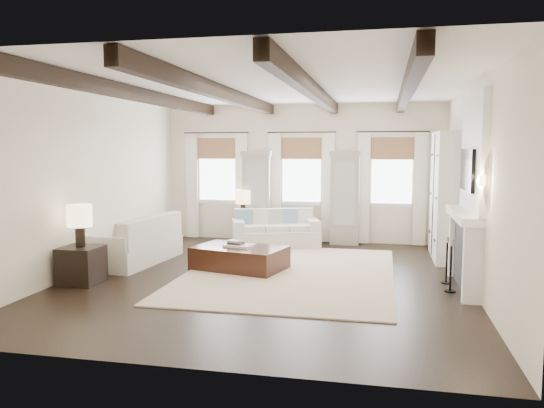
% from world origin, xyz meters
% --- Properties ---
extents(ground, '(7.50, 7.50, 0.00)m').
position_xyz_m(ground, '(0.00, 0.00, 0.00)').
color(ground, black).
rests_on(ground, ground).
extents(room_shell, '(6.54, 7.54, 3.22)m').
position_xyz_m(room_shell, '(0.75, 0.90, 1.89)').
color(room_shell, white).
rests_on(room_shell, ground).
extents(area_rug, '(3.55, 4.77, 0.02)m').
position_xyz_m(area_rug, '(0.30, 0.43, 0.01)').
color(area_rug, beige).
rests_on(area_rug, ground).
extents(sofa_back, '(2.08, 1.43, 0.82)m').
position_xyz_m(sofa_back, '(-0.48, 2.98, 0.33)').
color(sofa_back, silver).
rests_on(sofa_back, ground).
extents(sofa_left, '(1.13, 2.15, 0.89)m').
position_xyz_m(sofa_left, '(-2.68, 0.71, 0.37)').
color(sofa_left, silver).
rests_on(sofa_left, ground).
extents(ottoman, '(1.77, 1.34, 0.41)m').
position_xyz_m(ottoman, '(-0.64, 0.55, 0.21)').
color(ottoman, black).
rests_on(ottoman, ground).
extents(tray, '(0.58, 0.49, 0.04)m').
position_xyz_m(tray, '(-0.65, 0.59, 0.43)').
color(tray, white).
rests_on(tray, ottoman).
extents(book_lower, '(0.30, 0.26, 0.04)m').
position_xyz_m(book_lower, '(-0.72, 0.57, 0.47)').
color(book_lower, '#262628').
rests_on(book_lower, tray).
extents(book_upper, '(0.25, 0.22, 0.03)m').
position_xyz_m(book_upper, '(-0.75, 0.59, 0.51)').
color(book_upper, beige).
rests_on(book_upper, book_lower).
extents(side_table_front, '(0.60, 0.60, 0.60)m').
position_xyz_m(side_table_front, '(-2.87, -0.95, 0.30)').
color(side_table_front, black).
rests_on(side_table_front, ground).
extents(lamp_front, '(0.40, 0.40, 0.68)m').
position_xyz_m(lamp_front, '(-2.87, -0.95, 1.07)').
color(lamp_front, black).
rests_on(lamp_front, side_table_front).
extents(side_table_back, '(0.40, 0.40, 0.60)m').
position_xyz_m(side_table_back, '(-1.32, 3.36, 0.30)').
color(side_table_back, black).
rests_on(side_table_back, ground).
extents(lamp_back, '(0.36, 0.36, 0.62)m').
position_xyz_m(lamp_back, '(-1.32, 3.36, 1.02)').
color(lamp_back, black).
rests_on(lamp_back, side_table_back).
extents(candlestick_near, '(0.17, 0.17, 0.82)m').
position_xyz_m(candlestick_near, '(2.90, -0.25, 0.34)').
color(candlestick_near, black).
rests_on(candlestick_near, ground).
extents(candlestick_far, '(0.16, 0.16, 0.77)m').
position_xyz_m(candlestick_far, '(2.90, 0.28, 0.32)').
color(candlestick_far, black).
rests_on(candlestick_far, ground).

